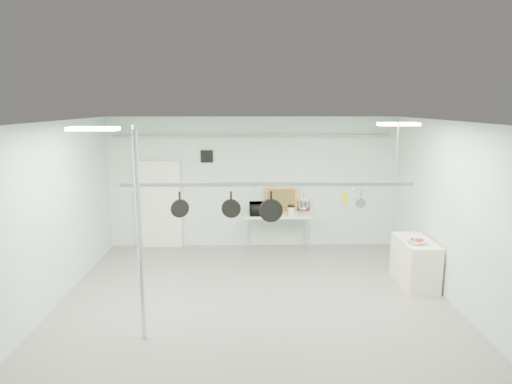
{
  "coord_description": "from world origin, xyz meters",
  "views": [
    {
      "loc": [
        -0.13,
        -7.03,
        3.48
      ],
      "look_at": [
        0.03,
        1.0,
        1.94
      ],
      "focal_mm": 32.0,
      "sensor_mm": 36.0,
      "label": 1
    }
  ],
  "objects_px": {
    "pot_rack": "(267,183)",
    "skillet_right": "(271,207)",
    "microwave": "(261,209)",
    "skillet_left": "(180,204)",
    "prep_table": "(278,217)",
    "coffee_canister": "(291,211)",
    "chrome_pole": "(140,236)",
    "side_cabinet": "(415,262)",
    "skillet_mid": "(231,205)",
    "fruit_bowl": "(417,242)"
  },
  "relations": [
    {
      "from": "pot_rack",
      "to": "skillet_right",
      "type": "bearing_deg",
      "value": 0.0
    },
    {
      "from": "microwave",
      "to": "skillet_left",
      "type": "relative_size",
      "value": 1.31
    },
    {
      "from": "prep_table",
      "to": "coffee_canister",
      "type": "bearing_deg",
      "value": -24.98
    },
    {
      "from": "chrome_pole",
      "to": "side_cabinet",
      "type": "xyz_separation_m",
      "value": [
        4.85,
        2.0,
        -1.15
      ]
    },
    {
      "from": "skillet_right",
      "to": "skillet_left",
      "type": "bearing_deg",
      "value": 178.88
    },
    {
      "from": "skillet_mid",
      "to": "skillet_right",
      "type": "xyz_separation_m",
      "value": [
        0.66,
        0.0,
        -0.05
      ]
    },
    {
      "from": "side_cabinet",
      "to": "skillet_left",
      "type": "distance_m",
      "value": 4.74
    },
    {
      "from": "coffee_canister",
      "to": "skillet_left",
      "type": "relative_size",
      "value": 0.48
    },
    {
      "from": "prep_table",
      "to": "skillet_left",
      "type": "height_order",
      "value": "skillet_left"
    },
    {
      "from": "fruit_bowl",
      "to": "chrome_pole",
      "type": "bearing_deg",
      "value": -159.74
    },
    {
      "from": "coffee_canister",
      "to": "microwave",
      "type": "bearing_deg",
      "value": 177.44
    },
    {
      "from": "fruit_bowl",
      "to": "pot_rack",
      "type": "bearing_deg",
      "value": -163.32
    },
    {
      "from": "chrome_pole",
      "to": "fruit_bowl",
      "type": "height_order",
      "value": "chrome_pole"
    },
    {
      "from": "skillet_left",
      "to": "skillet_mid",
      "type": "bearing_deg",
      "value": -23.27
    },
    {
      "from": "chrome_pole",
      "to": "coffee_canister",
      "type": "xyz_separation_m",
      "value": [
        2.61,
        4.05,
        -0.6
      ]
    },
    {
      "from": "prep_table",
      "to": "side_cabinet",
      "type": "distance_m",
      "value": 3.39
    },
    {
      "from": "chrome_pole",
      "to": "pot_rack",
      "type": "bearing_deg",
      "value": 25.35
    },
    {
      "from": "side_cabinet",
      "to": "prep_table",
      "type": "bearing_deg",
      "value": 139.21
    },
    {
      "from": "side_cabinet",
      "to": "coffee_canister",
      "type": "bearing_deg",
      "value": 137.44
    },
    {
      "from": "coffee_canister",
      "to": "skillet_mid",
      "type": "xyz_separation_m",
      "value": [
        -1.31,
        -3.15,
        0.86
      ]
    },
    {
      "from": "pot_rack",
      "to": "fruit_bowl",
      "type": "xyz_separation_m",
      "value": [
        2.87,
        0.86,
        -1.29
      ]
    },
    {
      "from": "skillet_mid",
      "to": "skillet_right",
      "type": "relative_size",
      "value": 0.83
    },
    {
      "from": "fruit_bowl",
      "to": "skillet_left",
      "type": "distance_m",
      "value": 4.49
    },
    {
      "from": "fruit_bowl",
      "to": "skillet_mid",
      "type": "distance_m",
      "value": 3.68
    },
    {
      "from": "microwave",
      "to": "skillet_mid",
      "type": "relative_size",
      "value": 1.22
    },
    {
      "from": "side_cabinet",
      "to": "skillet_mid",
      "type": "bearing_deg",
      "value": -162.76
    },
    {
      "from": "coffee_canister",
      "to": "side_cabinet",
      "type": "bearing_deg",
      "value": -42.56
    },
    {
      "from": "microwave",
      "to": "skillet_left",
      "type": "height_order",
      "value": "skillet_left"
    },
    {
      "from": "chrome_pole",
      "to": "side_cabinet",
      "type": "height_order",
      "value": "chrome_pole"
    },
    {
      "from": "chrome_pole",
      "to": "pot_rack",
      "type": "xyz_separation_m",
      "value": [
        1.9,
        0.9,
        0.63
      ]
    },
    {
      "from": "prep_table",
      "to": "fruit_bowl",
      "type": "xyz_separation_m",
      "value": [
        2.47,
        -2.44,
        0.11
      ]
    },
    {
      "from": "chrome_pole",
      "to": "skillet_mid",
      "type": "distance_m",
      "value": 1.61
    },
    {
      "from": "prep_table",
      "to": "skillet_mid",
      "type": "distance_m",
      "value": 3.6
    },
    {
      "from": "chrome_pole",
      "to": "skillet_left",
      "type": "height_order",
      "value": "chrome_pole"
    },
    {
      "from": "coffee_canister",
      "to": "skillet_left",
      "type": "distance_m",
      "value": 3.92
    },
    {
      "from": "microwave",
      "to": "skillet_right",
      "type": "bearing_deg",
      "value": 87.14
    },
    {
      "from": "skillet_left",
      "to": "prep_table",
      "type": "bearing_deg",
      "value": 37.64
    },
    {
      "from": "coffee_canister",
      "to": "prep_table",
      "type": "bearing_deg",
      "value": 155.02
    },
    {
      "from": "skillet_mid",
      "to": "chrome_pole",
      "type": "bearing_deg",
      "value": -141.56
    },
    {
      "from": "microwave",
      "to": "coffee_canister",
      "type": "xyz_separation_m",
      "value": [
        0.71,
        -0.03,
        -0.05
      ]
    },
    {
      "from": "side_cabinet",
      "to": "microwave",
      "type": "height_order",
      "value": "microwave"
    },
    {
      "from": "fruit_bowl",
      "to": "skillet_right",
      "type": "bearing_deg",
      "value": -162.96
    },
    {
      "from": "fruit_bowl",
      "to": "prep_table",
      "type": "bearing_deg",
      "value": 135.28
    },
    {
      "from": "prep_table",
      "to": "skillet_right",
      "type": "distance_m",
      "value": 3.46
    },
    {
      "from": "microwave",
      "to": "skillet_left",
      "type": "bearing_deg",
      "value": 61.72
    },
    {
      "from": "prep_table",
      "to": "skillet_mid",
      "type": "bearing_deg",
      "value": -106.77
    },
    {
      "from": "prep_table",
      "to": "microwave",
      "type": "bearing_deg",
      "value": -164.07
    },
    {
      "from": "fruit_bowl",
      "to": "skillet_right",
      "type": "relative_size",
      "value": 0.65
    },
    {
      "from": "coffee_canister",
      "to": "fruit_bowl",
      "type": "relative_size",
      "value": 0.57
    },
    {
      "from": "microwave",
      "to": "fruit_bowl",
      "type": "height_order",
      "value": "microwave"
    }
  ]
}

